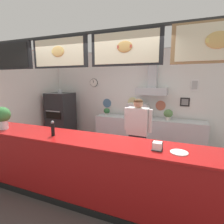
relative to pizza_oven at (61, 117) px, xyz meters
name	(u,v)px	position (x,y,z in m)	size (l,w,h in m)	color
ground_plane	(100,181)	(2.18, -1.70, -0.77)	(6.65, 6.65, 0.00)	#3F3A38
back_wall_assembly	(134,96)	(2.22, 0.52, 0.71)	(5.54, 2.80, 2.78)	#9E9E99
service_counter	(84,169)	(2.18, -2.24, -0.25)	(4.47, 0.69, 1.03)	maroon
back_prep_counter	(147,134)	(2.69, 0.30, -0.33)	(2.98, 0.53, 0.89)	silver
pizza_oven	(61,117)	(0.00, 0.00, 0.00)	(0.71, 0.73, 1.63)	#232326
shop_worker	(138,133)	(2.73, -0.99, 0.06)	(0.60, 0.24, 1.55)	#232328
espresso_machine	(138,111)	(2.40, 0.28, 0.32)	(0.55, 0.50, 0.40)	silver
potted_rosemary	(168,114)	(3.22, 0.29, 0.28)	(0.23, 0.23, 0.28)	beige
potted_thyme	(107,111)	(1.44, 0.32, 0.24)	(0.19, 0.19, 0.21)	beige
basil_vase	(2,117)	(0.54, -2.35, 0.50)	(0.28, 0.28, 0.41)	silver
napkin_holder	(157,146)	(3.33, -2.30, 0.31)	(0.14, 0.13, 0.12)	#262628
pepper_grinder	(53,128)	(1.66, -2.33, 0.39)	(0.06, 0.06, 0.25)	black
condiment_plate	(179,152)	(3.60, -2.30, 0.27)	(0.22, 0.22, 0.01)	white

